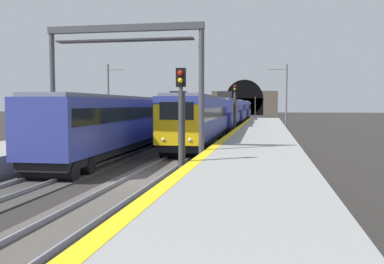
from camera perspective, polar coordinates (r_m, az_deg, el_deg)
ground_plane at (r=18.42m, az=-6.74°, el=-6.71°), size 320.00×320.00×0.00m
platform_right at (r=17.55m, az=7.88°, el=-5.56°), size 112.00×4.92×1.01m
platform_right_edge_strip at (r=17.71m, az=0.71°, el=-3.78°), size 112.00×0.50×0.01m
track_main_line at (r=18.41m, az=-6.74°, el=-6.58°), size 160.00×2.79×0.21m
track_adjacent_line at (r=20.05m, az=-18.49°, el=-5.90°), size 160.00×3.10×0.21m
train_main_approaching at (r=61.61m, az=5.33°, el=2.78°), size 75.42×3.18×4.91m
train_adjacent_platform at (r=45.72m, az=-1.80°, el=2.36°), size 57.44×3.20×4.75m
railway_signal_near at (r=17.02m, az=-1.49°, el=2.03°), size 0.39×0.38×4.78m
railway_signal_mid at (r=44.15m, az=5.78°, el=3.50°), size 0.39×0.38×5.40m
railway_signal_far at (r=112.23m, az=8.53°, el=3.63°), size 0.39×0.38×5.40m
overhead_signal_gantry at (r=22.62m, az=-9.11°, el=9.40°), size 0.70×8.44×7.46m
tunnel_portal at (r=132.88m, az=7.09°, el=3.92°), size 2.50×20.40×11.42m
catenary_mast_near at (r=46.55m, az=-11.19°, el=4.39°), size 0.22×1.89×7.63m
catenary_mast_far at (r=54.06m, az=12.56°, el=4.66°), size 0.22×2.49×8.29m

